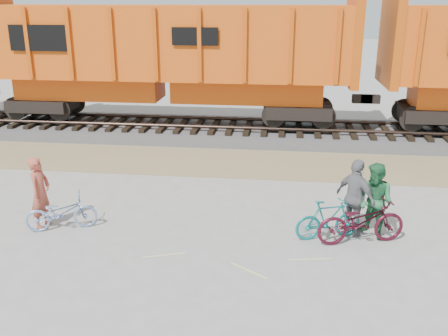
% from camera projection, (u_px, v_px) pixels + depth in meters
% --- Properties ---
extents(ground, '(120.00, 120.00, 0.00)m').
position_uv_depth(ground, '(217.00, 241.00, 10.98)').
color(ground, '#9E9E99').
rests_on(ground, ground).
extents(gravel_strip, '(120.00, 3.00, 0.02)m').
position_uv_depth(gravel_strip, '(240.00, 163.00, 16.14)').
color(gravel_strip, '#998A5F').
rests_on(gravel_strip, ground).
extents(ballast_bed, '(120.00, 4.00, 0.30)m').
position_uv_depth(ballast_bed, '(248.00, 132.00, 19.39)').
color(ballast_bed, slate).
rests_on(ballast_bed, ground).
extents(track, '(120.00, 2.60, 0.24)m').
position_uv_depth(track, '(248.00, 124.00, 19.28)').
color(track, black).
rests_on(track, ballast_bed).
extents(hopper_car_center, '(14.00, 3.13, 4.65)m').
position_uv_depth(hopper_car_center, '(166.00, 56.00, 18.83)').
color(hopper_car_center, black).
rests_on(hopper_car_center, track).
extents(bicycle_blue, '(1.68, 1.10, 0.83)m').
position_uv_depth(bicycle_blue, '(61.00, 212.00, 11.40)').
color(bicycle_blue, '#7995C5').
rests_on(bicycle_blue, ground).
extents(bicycle_teal, '(1.57, 0.91, 0.91)m').
position_uv_depth(bicycle_teal, '(328.00, 219.00, 10.95)').
color(bicycle_teal, '#0E7477').
rests_on(bicycle_teal, ground).
extents(bicycle_maroon, '(2.06, 1.20, 1.02)m').
position_uv_depth(bicycle_maroon, '(361.00, 221.00, 10.73)').
color(bicycle_maroon, '#440E1D').
rests_on(bicycle_maroon, ground).
extents(person_solo, '(0.43, 0.63, 1.69)m').
position_uv_depth(person_solo, '(40.00, 193.00, 11.41)').
color(person_solo, '#B24B38').
rests_on(person_solo, ground).
extents(person_man, '(1.04, 1.04, 1.71)m').
position_uv_depth(person_man, '(375.00, 201.00, 10.89)').
color(person_man, '#276B3E').
rests_on(person_man, ground).
extents(person_woman, '(1.02, 1.05, 1.77)m').
position_uv_depth(person_woman, '(355.00, 198.00, 10.99)').
color(person_woman, slate).
rests_on(person_woman, ground).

